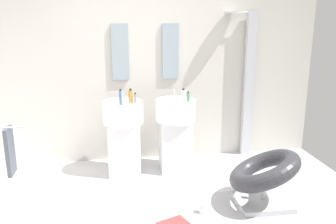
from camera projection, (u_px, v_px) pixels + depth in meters
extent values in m
cube|color=silver|center=(162.00, 217.00, 3.67)|extent=(4.80, 3.60, 0.04)
cube|color=beige|center=(145.00, 67.00, 4.91)|extent=(4.80, 0.10, 2.60)
cube|color=white|center=(124.00, 148.00, 4.62)|extent=(0.40, 0.40, 0.68)
cylinder|color=white|center=(123.00, 112.00, 4.49)|extent=(0.52, 0.52, 0.27)
cylinder|color=#B7BABF|center=(122.00, 95.00, 4.58)|extent=(0.02, 0.02, 0.10)
cube|color=white|center=(175.00, 145.00, 4.71)|extent=(0.40, 0.40, 0.68)
cylinder|color=white|center=(176.00, 110.00, 4.59)|extent=(0.52, 0.52, 0.27)
cylinder|color=#B7BABF|center=(174.00, 94.00, 4.68)|extent=(0.02, 0.02, 0.10)
cube|color=#8C9EA8|center=(120.00, 52.00, 4.74)|extent=(0.22, 0.03, 0.74)
cube|color=#8C9EA8|center=(170.00, 51.00, 4.84)|extent=(0.22, 0.03, 0.74)
cube|color=#B7BABF|center=(249.00, 86.00, 5.08)|extent=(0.14, 0.08, 2.05)
cylinder|color=#B7BABF|center=(243.00, 12.00, 4.78)|extent=(0.30, 0.02, 0.02)
cylinder|color=#B7BABF|center=(233.00, 12.00, 4.73)|extent=(0.24, 0.24, 0.02)
cube|color=#B7BABF|center=(262.00, 202.00, 3.88)|extent=(0.56, 0.50, 0.06)
cylinder|color=#B7BABF|center=(263.00, 187.00, 3.84)|extent=(0.05, 0.05, 0.34)
torus|color=#333338|center=(264.00, 170.00, 3.79)|extent=(1.05, 1.05, 0.49)
cylinder|color=#B7BABF|center=(7.00, 128.00, 3.57)|extent=(0.36, 0.02, 0.02)
cube|color=#4C515B|center=(10.00, 151.00, 3.64)|extent=(0.04, 0.22, 0.50)
cube|color=#B2B2B7|center=(196.00, 215.00, 3.67)|extent=(1.17, 0.88, 0.01)
cube|color=#B73838|center=(174.00, 224.00, 3.48)|extent=(0.35, 0.31, 0.02)
cylinder|color=white|center=(203.00, 208.00, 3.69)|extent=(0.08, 0.08, 0.10)
cylinder|color=#4C72B7|center=(121.00, 98.00, 4.26)|extent=(0.04, 0.04, 0.17)
cylinder|color=black|center=(120.00, 90.00, 4.24)|extent=(0.02, 0.02, 0.02)
cylinder|color=#59996B|center=(188.00, 97.00, 4.44)|extent=(0.04, 0.04, 0.11)
cylinder|color=black|center=(188.00, 92.00, 4.43)|extent=(0.02, 0.02, 0.02)
cylinder|color=#C68C38|center=(131.00, 97.00, 4.37)|extent=(0.06, 0.06, 0.16)
cylinder|color=black|center=(130.00, 90.00, 4.35)|extent=(0.03, 0.03, 0.02)
cylinder|color=silver|center=(183.00, 96.00, 4.43)|extent=(0.05, 0.05, 0.15)
cylinder|color=black|center=(183.00, 89.00, 4.41)|extent=(0.03, 0.03, 0.02)
cylinder|color=#99999E|center=(135.00, 99.00, 4.35)|extent=(0.04, 0.04, 0.11)
cylinder|color=black|center=(135.00, 93.00, 4.34)|extent=(0.02, 0.02, 0.02)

